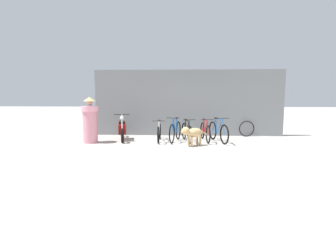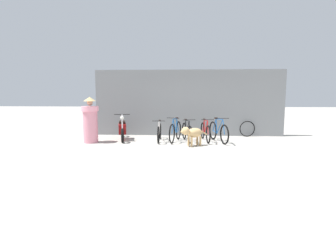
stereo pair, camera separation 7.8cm
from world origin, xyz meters
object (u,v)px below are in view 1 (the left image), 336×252
person_in_robes (90,120)px  spare_tire_left (247,129)px  motorcycle (122,129)px  bicycle_1 (175,131)px  bicycle_0 (159,132)px  stray_dog (192,133)px  bicycle_3 (205,132)px  bicycle_4 (218,132)px  bicycle_2 (187,132)px

person_in_robes → spare_tire_left: (6.05, 1.72, -0.49)m
motorcycle → person_in_robes: 1.29m
bicycle_1 → spare_tire_left: bearing=126.0°
motorcycle → spare_tire_left: size_ratio=2.86×
bicycle_0 → bicycle_1: 0.61m
stray_dog → bicycle_3: bearing=-150.0°
bicycle_1 → bicycle_4: size_ratio=0.94×
person_in_robes → spare_tire_left: bearing=-150.7°
bicycle_0 → bicycle_3: 1.74m
bicycle_2 → bicycle_4: 1.17m
person_in_robes → bicycle_1: bearing=-158.1°
bicycle_1 → stray_dog: 1.10m
bicycle_0 → stray_dog: 1.52m
motorcycle → stray_dog: bearing=53.5°
bicycle_4 → stray_dog: 1.32m
stray_dog → spare_tire_left: bearing=-170.6°
bicycle_3 → person_in_robes: 4.28m
spare_tire_left → bicycle_3: bearing=-148.1°
bicycle_3 → bicycle_4: bicycle_4 is taller
motorcycle → person_in_robes: bearing=-69.1°
bicycle_1 → motorcycle: (-2.08, 0.23, 0.03)m
bicycle_0 → bicycle_2: size_ratio=1.03×
bicycle_2 → person_in_robes: 3.58m
bicycle_0 → spare_tire_left: size_ratio=2.49×
stray_dog → bicycle_0: bearing=-70.0°
bicycle_0 → bicycle_3: size_ratio=0.98×
bicycle_4 → motorcycle: bearing=-109.6°
motorcycle → spare_tire_left: (5.04, 1.03, -0.07)m
bicycle_1 → person_in_robes: bearing=-68.6°
bicycle_3 → person_in_robes: person_in_robes is taller
person_in_robes → bicycle_0: bearing=-156.2°
bicycle_3 → bicycle_2: bearing=-87.2°
bicycle_1 → person_in_robes: (-3.09, -0.46, 0.45)m
bicycle_0 → spare_tire_left: (3.57, 1.27, -0.00)m
bicycle_0 → spare_tire_left: 3.79m
person_in_robes → bicycle_3: bearing=-158.8°
motorcycle → stray_dog: motorcycle is taller
bicycle_3 → spare_tire_left: (1.84, 1.14, -0.02)m
bicycle_0 → motorcycle: 1.49m
bicycle_0 → bicycle_2: bearing=88.6°
motorcycle → spare_tire_left: bearing=88.1°
bicycle_0 → person_in_robes: 2.57m
bicycle_4 → motorcycle: 3.69m
bicycle_4 → bicycle_0: bearing=-106.2°
bicycle_1 → stray_dog: bearing=46.7°
spare_tire_left → stray_dog: bearing=-137.3°
bicycle_1 → bicycle_2: 0.44m
bicycle_0 → bicycle_1: bearing=89.0°
bicycle_0 → bicycle_3: bicycle_3 is taller
bicycle_0 → bicycle_4: 2.21m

